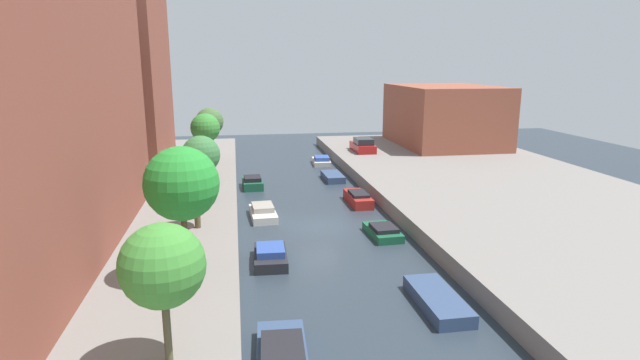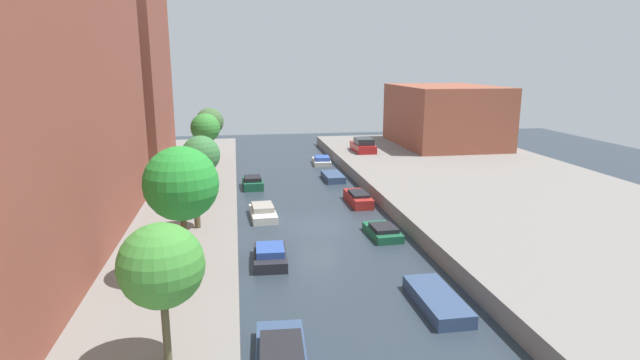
{
  "view_description": "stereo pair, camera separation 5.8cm",
  "coord_description": "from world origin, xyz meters",
  "px_view_note": "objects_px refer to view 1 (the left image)",
  "views": [
    {
      "loc": [
        -4.92,
        -29.76,
        10.01
      ],
      "look_at": [
        0.86,
        4.65,
        1.87
      ],
      "focal_mm": 28.44,
      "sensor_mm": 36.0,
      "label": 1
    },
    {
      "loc": [
        -4.86,
        -29.77,
        10.01
      ],
      "look_at": [
        0.86,
        4.65,
        1.87
      ],
      "focal_mm": 28.44,
      "sensor_mm": 36.0,
      "label": 2
    }
  ],
  "objects_px": {
    "moored_boat_left_2": "(270,256)",
    "moored_boat_left_3": "(263,212)",
    "street_tree_2": "(195,175)",
    "moored_boat_right_5": "(321,161)",
    "moored_boat_right_2": "(383,231)",
    "street_tree_1": "(182,184)",
    "moored_boat_right_3": "(358,198)",
    "street_tree_0": "(162,266)",
    "moored_boat_left_1": "(282,356)",
    "street_tree_4": "(205,129)",
    "moored_boat_left_4": "(253,183)",
    "street_tree_5": "(210,122)",
    "moored_boat_right_4": "(333,177)",
    "apartment_tower_far": "(99,43)",
    "parked_car": "(363,146)",
    "low_block_right": "(444,115)",
    "moored_boat_right_1": "(438,300)",
    "street_tree_3": "(201,155)"
  },
  "relations": [
    {
      "from": "moored_boat_left_2",
      "to": "moored_boat_left_3",
      "type": "distance_m",
      "value": 7.85
    },
    {
      "from": "street_tree_2",
      "to": "moored_boat_left_3",
      "type": "height_order",
      "value": "street_tree_2"
    },
    {
      "from": "moored_boat_left_3",
      "to": "moored_boat_right_5",
      "type": "height_order",
      "value": "same"
    },
    {
      "from": "moored_boat_left_2",
      "to": "moored_boat_right_2",
      "type": "xyz_separation_m",
      "value": [
        6.81,
        2.93,
        -0.08
      ]
    },
    {
      "from": "street_tree_1",
      "to": "moored_boat_right_3",
      "type": "relative_size",
      "value": 1.49
    },
    {
      "from": "street_tree_0",
      "to": "moored_boat_left_1",
      "type": "relative_size",
      "value": 1.06
    },
    {
      "from": "street_tree_4",
      "to": "moored_boat_left_4",
      "type": "height_order",
      "value": "street_tree_4"
    },
    {
      "from": "street_tree_5",
      "to": "street_tree_0",
      "type": "bearing_deg",
      "value": -90.0
    },
    {
      "from": "moored_boat_right_4",
      "to": "apartment_tower_far",
      "type": "bearing_deg",
      "value": 166.48
    },
    {
      "from": "street_tree_1",
      "to": "parked_car",
      "type": "relative_size",
      "value": 1.34
    },
    {
      "from": "low_block_right",
      "to": "street_tree_0",
      "type": "relative_size",
      "value": 3.06
    },
    {
      "from": "parked_car",
      "to": "apartment_tower_far",
      "type": "bearing_deg",
      "value": -171.72
    },
    {
      "from": "moored_boat_left_2",
      "to": "moored_boat_right_4",
      "type": "bearing_deg",
      "value": 69.39
    },
    {
      "from": "apartment_tower_far",
      "to": "moored_boat_right_2",
      "type": "distance_m",
      "value": 29.71
    },
    {
      "from": "street_tree_0",
      "to": "street_tree_4",
      "type": "bearing_deg",
      "value": 90.0
    },
    {
      "from": "moored_boat_right_4",
      "to": "street_tree_1",
      "type": "bearing_deg",
      "value": -116.28
    },
    {
      "from": "street_tree_2",
      "to": "moored_boat_left_3",
      "type": "bearing_deg",
      "value": 49.54
    },
    {
      "from": "apartment_tower_far",
      "to": "street_tree_5",
      "type": "height_order",
      "value": "apartment_tower_far"
    },
    {
      "from": "moored_boat_right_1",
      "to": "moored_boat_right_2",
      "type": "distance_m",
      "value": 8.89
    },
    {
      "from": "street_tree_5",
      "to": "moored_boat_right_4",
      "type": "xyz_separation_m",
      "value": [
        10.47,
        -4.31,
        -4.46
      ]
    },
    {
      "from": "parked_car",
      "to": "moored_boat_right_2",
      "type": "xyz_separation_m",
      "value": [
        -4.6,
        -22.97,
        -1.29
      ]
    },
    {
      "from": "moored_boat_right_1",
      "to": "street_tree_5",
      "type": "bearing_deg",
      "value": 110.28
    },
    {
      "from": "apartment_tower_far",
      "to": "moored_boat_right_2",
      "type": "xyz_separation_m",
      "value": [
        19.42,
        -19.47,
        -11.26
      ]
    },
    {
      "from": "apartment_tower_far",
      "to": "street_tree_5",
      "type": "distance_m",
      "value": 11.14
    },
    {
      "from": "moored_boat_right_2",
      "to": "moored_boat_right_4",
      "type": "bearing_deg",
      "value": 90.5
    },
    {
      "from": "moored_boat_right_3",
      "to": "moored_boat_right_4",
      "type": "bearing_deg",
      "value": 92.77
    },
    {
      "from": "moored_boat_left_3",
      "to": "moored_boat_left_4",
      "type": "bearing_deg",
      "value": 92.58
    },
    {
      "from": "moored_boat_left_3",
      "to": "low_block_right",
      "type": "bearing_deg",
      "value": 44.59
    },
    {
      "from": "low_block_right",
      "to": "street_tree_4",
      "type": "relative_size",
      "value": 2.61
    },
    {
      "from": "low_block_right",
      "to": "moored_boat_right_4",
      "type": "xyz_separation_m",
      "value": [
        -14.71,
        -11.11,
        -3.97
      ]
    },
    {
      "from": "apartment_tower_far",
      "to": "moored_boat_left_3",
      "type": "height_order",
      "value": "apartment_tower_far"
    },
    {
      "from": "street_tree_0",
      "to": "street_tree_4",
      "type": "relative_size",
      "value": 0.85
    },
    {
      "from": "parked_car",
      "to": "moored_boat_right_4",
      "type": "distance_m",
      "value": 9.5
    },
    {
      "from": "street_tree_1",
      "to": "street_tree_4",
      "type": "distance_m",
      "value": 18.54
    },
    {
      "from": "moored_boat_left_4",
      "to": "street_tree_2",
      "type": "bearing_deg",
      "value": -105.21
    },
    {
      "from": "street_tree_4",
      "to": "parked_car",
      "type": "bearing_deg",
      "value": 35.39
    },
    {
      "from": "moored_boat_left_4",
      "to": "moored_boat_right_3",
      "type": "height_order",
      "value": "moored_boat_left_4"
    },
    {
      "from": "apartment_tower_far",
      "to": "moored_boat_right_1",
      "type": "height_order",
      "value": "apartment_tower_far"
    },
    {
      "from": "apartment_tower_far",
      "to": "moored_boat_left_1",
      "type": "xyz_separation_m",
      "value": [
        12.35,
        -31.49,
        -11.21
      ]
    },
    {
      "from": "low_block_right",
      "to": "street_tree_2",
      "type": "height_order",
      "value": "low_block_right"
    },
    {
      "from": "low_block_right",
      "to": "street_tree_5",
      "type": "relative_size",
      "value": 2.71
    },
    {
      "from": "moored_boat_left_2",
      "to": "moored_boat_left_3",
      "type": "bearing_deg",
      "value": 89.52
    },
    {
      "from": "parked_car",
      "to": "street_tree_3",
      "type": "bearing_deg",
      "value": -131.56
    },
    {
      "from": "moored_boat_left_2",
      "to": "moored_boat_left_4",
      "type": "height_order",
      "value": "moored_boat_left_4"
    },
    {
      "from": "moored_boat_right_3",
      "to": "moored_boat_right_5",
      "type": "relative_size",
      "value": 1.09
    },
    {
      "from": "street_tree_4",
      "to": "street_tree_0",
      "type": "bearing_deg",
      "value": -90.0
    },
    {
      "from": "street_tree_3",
      "to": "moored_boat_left_3",
      "type": "bearing_deg",
      "value": -13.0
    },
    {
      "from": "moored_boat_right_2",
      "to": "moored_boat_right_5",
      "type": "distance_m",
      "value": 21.96
    },
    {
      "from": "street_tree_1",
      "to": "moored_boat_left_4",
      "type": "bearing_deg",
      "value": 79.91
    },
    {
      "from": "low_block_right",
      "to": "street_tree_0",
      "type": "distance_m",
      "value": 46.23
    }
  ]
}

